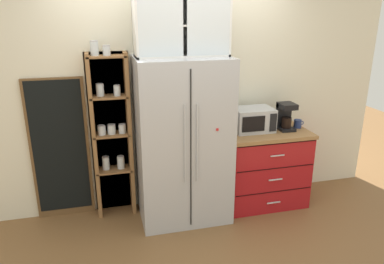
# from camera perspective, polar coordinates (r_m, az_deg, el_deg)

# --- Properties ---
(ground_plane) EXTENTS (10.71, 10.71, 0.00)m
(ground_plane) POSITION_cam_1_polar(r_m,az_deg,el_deg) (4.24, -1.31, -12.59)
(ground_plane) COLOR brown
(wall_back_cream) EXTENTS (5.00, 0.10, 2.55)m
(wall_back_cream) POSITION_cam_1_polar(r_m,az_deg,el_deg) (4.12, -2.71, 5.67)
(wall_back_cream) COLOR silver
(wall_back_cream) RESTS_ON ground
(refrigerator) EXTENTS (0.95, 0.70, 1.75)m
(refrigerator) POSITION_cam_1_polar(r_m,az_deg,el_deg) (3.87, -1.43, -1.35)
(refrigerator) COLOR #B7BABF
(refrigerator) RESTS_ON ground
(pantry_shelf_column) EXTENTS (0.45, 0.25, 1.91)m
(pantry_shelf_column) POSITION_cam_1_polar(r_m,az_deg,el_deg) (4.03, -12.42, 0.08)
(pantry_shelf_column) COLOR brown
(pantry_shelf_column) RESTS_ON ground
(counter_cabinet) EXTENTS (0.96, 0.62, 0.89)m
(counter_cabinet) POSITION_cam_1_polar(r_m,az_deg,el_deg) (4.38, 11.07, -5.33)
(counter_cabinet) COLOR #A8161C
(counter_cabinet) RESTS_ON ground
(microwave) EXTENTS (0.44, 0.33, 0.26)m
(microwave) POSITION_cam_1_polar(r_m,az_deg,el_deg) (4.16, 9.42, 1.92)
(microwave) COLOR #B7BABF
(microwave) RESTS_ON counter_cabinet
(coffee_maker) EXTENTS (0.17, 0.20, 0.31)m
(coffee_maker) POSITION_cam_1_polar(r_m,az_deg,el_deg) (4.28, 14.27, 2.41)
(coffee_maker) COLOR black
(coffee_maker) RESTS_ON counter_cabinet
(mug_navy) EXTENTS (0.12, 0.09, 0.09)m
(mug_navy) POSITION_cam_1_polar(r_m,az_deg,el_deg) (4.41, 16.08, 1.26)
(mug_navy) COLOR navy
(mug_navy) RESTS_ON counter_cabinet
(mug_sage) EXTENTS (0.12, 0.08, 0.08)m
(mug_sage) POSITION_cam_1_polar(r_m,az_deg,el_deg) (4.28, 11.05, 1.02)
(mug_sage) COLOR #8CA37F
(mug_sage) RESTS_ON counter_cabinet
(bottle_clear) EXTENTS (0.07, 0.07, 0.25)m
(bottle_clear) POSITION_cam_1_polar(r_m,az_deg,el_deg) (4.22, 11.31, 1.74)
(bottle_clear) COLOR silver
(bottle_clear) RESTS_ON counter_cabinet
(upper_cabinet) EXTENTS (0.91, 0.32, 0.59)m
(upper_cabinet) POSITION_cam_1_polar(r_m,az_deg,el_deg) (3.69, -1.75, 16.25)
(upper_cabinet) COLOR silver
(upper_cabinet) RESTS_ON refrigerator
(chalkboard_menu) EXTENTS (0.60, 0.04, 1.54)m
(chalkboard_menu) POSITION_cam_1_polar(r_m,az_deg,el_deg) (4.14, -19.80, -2.59)
(chalkboard_menu) COLOR brown
(chalkboard_menu) RESTS_ON ground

